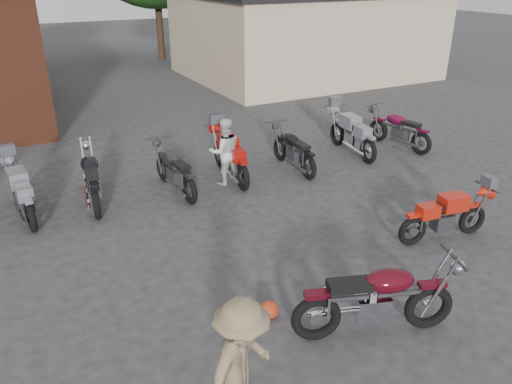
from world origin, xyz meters
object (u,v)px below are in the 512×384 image
vintage_motorcycle (378,295)px  row_bike_3 (174,167)px  sportbike (446,213)px  row_bike_6 (352,131)px  person_light (225,152)px  person_tan (242,367)px  row_bike_7 (399,127)px  row_bike_2 (91,175)px  helmet (269,310)px  row_bike_5 (293,147)px  row_bike_4 (230,154)px  row_bike_1 (21,190)px

vintage_motorcycle → row_bike_3: vintage_motorcycle is taller
vintage_motorcycle → sportbike: vintage_motorcycle is taller
sportbike → row_bike_6: (1.36, 4.51, 0.09)m
person_light → person_tan: person_tan is taller
person_light → row_bike_7: (5.28, 0.08, -0.20)m
sportbike → row_bike_2: 7.09m
helmet → row_bike_5: row_bike_5 is taller
row_bike_3 → row_bike_6: 5.01m
vintage_motorcycle → row_bike_4: 5.96m
row_bike_4 → row_bike_3: bearing=100.9°
vintage_motorcycle → sportbike: bearing=46.2°
row_bike_2 → row_bike_5: (4.75, -0.35, -0.06)m
helmet → person_light: size_ratio=0.18×
person_tan → row_bike_7: person_tan is taller
row_bike_2 → helmet: bearing=-157.5°
row_bike_5 → row_bike_6: size_ratio=0.92×
row_bike_6 → sportbike: bearing=169.1°
person_light → row_bike_6: 3.84m
helmet → row_bike_6: row_bike_6 is taller
row_bike_5 → row_bike_6: row_bike_6 is taller
row_bike_4 → row_bike_6: (3.59, 0.03, 0.01)m
row_bike_3 → person_light: bearing=-99.1°
sportbike → person_tan: size_ratio=1.11×
row_bike_3 → row_bike_6: row_bike_6 is taller
helmet → row_bike_1: (-2.79, 5.08, 0.45)m
vintage_motorcycle → row_bike_6: vintage_motorcycle is taller
person_tan → person_light: bearing=33.1°
row_bike_1 → row_bike_5: size_ratio=1.03×
sportbike → row_bike_4: (-2.23, 4.48, 0.08)m
row_bike_7 → person_light: bearing=81.4°
person_tan → row_bike_1: person_tan is taller
row_bike_2 → row_bike_3: (1.72, -0.28, -0.05)m
vintage_motorcycle → row_bike_5: vintage_motorcycle is taller
person_light → person_tan: size_ratio=0.95×
row_bike_1 → vintage_motorcycle: bearing=-152.4°
sportbike → row_bike_7: (2.81, 4.32, 0.06)m
vintage_motorcycle → row_bike_7: size_ratio=1.09×
vintage_motorcycle → sportbike: 3.18m
vintage_motorcycle → row_bike_7: vintage_motorcycle is taller
helmet → row_bike_1: size_ratio=0.14×
row_bike_3 → sportbike: bearing=-144.0°
row_bike_6 → row_bike_7: 1.47m
row_bike_2 → row_bike_3: bearing=-92.4°
row_bike_6 → row_bike_3: bearing=97.8°
sportbike → row_bike_1: row_bike_1 is taller
person_light → row_bike_2: size_ratio=0.72×
row_bike_1 → row_bike_3: (3.09, -0.25, -0.00)m
person_light → row_bike_7: size_ratio=0.78×
sportbike → row_bike_3: row_bike_3 is taller
row_bike_3 → row_bike_5: bearing=-95.3°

